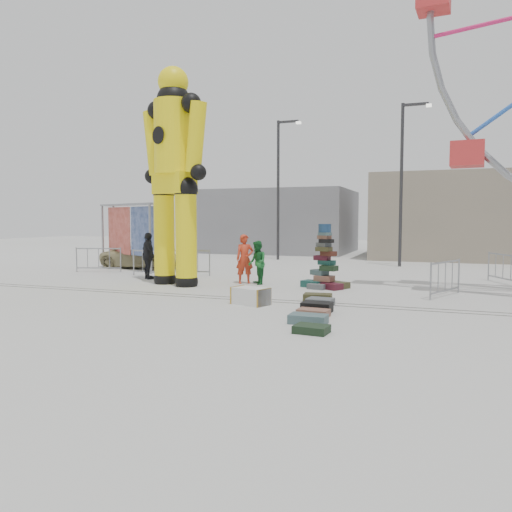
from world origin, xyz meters
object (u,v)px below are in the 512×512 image
(suitcase_tower, at_px, (325,270))
(steamer_trunk, at_px, (251,296))
(barricade_dummy_c, at_px, (186,263))
(pedestrian_red, at_px, (245,259))
(banner_scaffold, at_px, (130,220))
(barricade_dummy_b, at_px, (152,263))
(barricade_dummy_a, at_px, (99,260))
(lamp_post_left, at_px, (280,182))
(parked_suv, at_px, (142,257))
(pedestrian_black, at_px, (148,256))
(pedestrian_green, at_px, (257,263))
(barricade_wheel_front, at_px, (445,278))
(crash_test_dummy, at_px, (174,168))
(barricade_wheel_back, at_px, (503,268))
(lamp_post_right, at_px, (403,176))

(suitcase_tower, height_order, steamer_trunk, suitcase_tower)
(barricade_dummy_c, xyz_separation_m, pedestrian_red, (3.20, -1.47, 0.35))
(banner_scaffold, relative_size, barricade_dummy_b, 2.07)
(barricade_dummy_a, bearing_deg, lamp_post_left, 41.92)
(parked_suv, bearing_deg, pedestrian_black, -145.76)
(steamer_trunk, bearing_deg, pedestrian_green, 126.67)
(parked_suv, bearing_deg, barricade_wheel_front, -109.87)
(barricade_wheel_front, bearing_deg, parked_suv, 96.02)
(pedestrian_black, bearing_deg, crash_test_dummy, -174.72)
(crash_test_dummy, bearing_deg, barricade_wheel_back, 42.04)
(barricade_wheel_back, bearing_deg, banner_scaffold, -111.34)
(barricade_dummy_a, distance_m, pedestrian_black, 3.88)
(barricade_dummy_a, bearing_deg, steamer_trunk, -48.55)
(pedestrian_black, height_order, parked_suv, pedestrian_black)
(barricade_wheel_front, bearing_deg, barricade_dummy_c, 101.46)
(banner_scaffold, distance_m, pedestrian_green, 7.84)
(pedestrian_red, height_order, pedestrian_black, pedestrian_black)
(banner_scaffold, xyz_separation_m, pedestrian_green, (7.19, -2.74, -1.51))
(pedestrian_red, bearing_deg, barricade_dummy_a, 135.12)
(pedestrian_red, bearing_deg, lamp_post_left, 66.79)
(barricade_dummy_b, bearing_deg, parked_suv, 138.28)
(crash_test_dummy, bearing_deg, banner_scaffold, 158.90)
(suitcase_tower, xyz_separation_m, barricade_wheel_front, (3.86, -0.64, -0.06))
(pedestrian_red, bearing_deg, barricade_wheel_front, -40.61)
(lamp_post_left, bearing_deg, lamp_post_right, -15.95)
(barricade_dummy_b, height_order, barricade_wheel_front, same)
(barricade_dummy_a, xyz_separation_m, barricade_dummy_c, (4.38, 0.01, 0.00))
(lamp_post_left, height_order, barricade_dummy_a, lamp_post_left)
(suitcase_tower, xyz_separation_m, crash_test_dummy, (-5.19, -1.09, 3.55))
(lamp_post_right, relative_size, lamp_post_left, 1.00)
(lamp_post_right, xyz_separation_m, banner_scaffold, (-11.61, -6.18, -2.18))
(banner_scaffold, bearing_deg, parked_suv, 118.56)
(barricade_dummy_c, bearing_deg, barricade_wheel_front, -25.02)
(pedestrian_red, bearing_deg, barricade_wheel_back, -13.62)
(crash_test_dummy, relative_size, pedestrian_green, 4.99)
(crash_test_dummy, distance_m, pedestrian_green, 4.47)
(barricade_dummy_c, bearing_deg, lamp_post_left, 70.68)
(crash_test_dummy, height_order, barricade_dummy_a, crash_test_dummy)
(barricade_dummy_b, bearing_deg, lamp_post_left, 86.81)
(pedestrian_green, bearing_deg, steamer_trunk, -15.75)
(barricade_dummy_a, distance_m, barricade_wheel_back, 16.58)
(lamp_post_left, height_order, suitcase_tower, lamp_post_left)
(crash_test_dummy, xyz_separation_m, barricade_dummy_c, (-1.02, 2.72, -3.61))
(banner_scaffold, bearing_deg, steamer_trunk, -14.67)
(barricade_dummy_c, height_order, parked_suv, barricade_dummy_c)
(steamer_trunk, bearing_deg, crash_test_dummy, 162.74)
(barricade_wheel_back, height_order, pedestrian_red, pedestrian_red)
(suitcase_tower, height_order, pedestrian_red, suitcase_tower)
(lamp_post_left, relative_size, steamer_trunk, 8.04)
(barricade_dummy_c, height_order, pedestrian_black, pedestrian_black)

